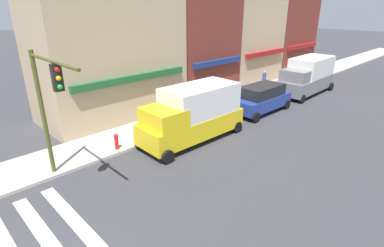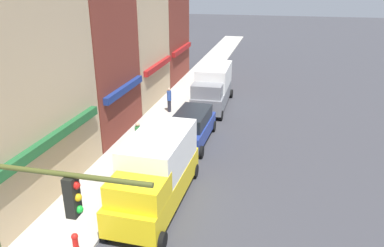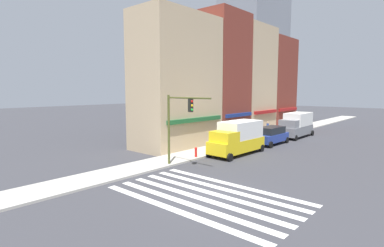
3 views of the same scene
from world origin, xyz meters
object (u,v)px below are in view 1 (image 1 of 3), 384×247
Objects in this scene: traffic_signal at (48,98)px; box_truck_yellow at (193,113)px; pedestrian_green_top at (212,97)px; fire_hydrant at (116,141)px; box_truck_grey at (307,75)px; pedestrian_blue_shirt at (264,80)px; suv_blue at (261,98)px.

traffic_signal is 0.88× the size of box_truck_yellow.
pedestrian_green_top is 8.25m from fire_hydrant.
box_truck_yellow reaches higher than pedestrian_green_top.
traffic_signal is at bearing -162.77° from fire_hydrant.
box_truck_yellow is at bearing 50.52° from pedestrian_green_top.
traffic_signal is 0.88× the size of box_truck_grey.
fire_hydrant is (-15.09, -1.04, -0.46)m from pedestrian_blue_shirt.
box_truck_grey is at bearing -5.59° from fire_hydrant.
box_truck_grey reaches higher than fire_hydrant.
pedestrian_green_top is at bearing 31.27° from box_truck_yellow.
box_truck_yellow is 1.32× the size of suv_blue.
pedestrian_blue_shirt and pedestrian_green_top have the same top height.
box_truck_grey is at bearing -174.32° from pedestrian_green_top.
box_truck_yellow and box_truck_grey have the same top height.
pedestrian_green_top is (4.33, 2.48, -0.51)m from box_truck_yellow.
pedestrian_blue_shirt is (4.52, 2.74, 0.04)m from suv_blue.
pedestrian_blue_shirt is at bearing 32.65° from suv_blue.
traffic_signal is 20.72m from box_truck_grey.
traffic_signal is 1.16× the size of suv_blue.
pedestrian_blue_shirt reaches higher than fire_hydrant.
box_truck_yellow reaches higher than suv_blue.
box_truck_yellow is (7.09, -0.70, -2.20)m from traffic_signal.
pedestrian_blue_shirt is 2.10× the size of fire_hydrant.
suv_blue reaches higher than pedestrian_green_top.
box_truck_grey is at bearing 1.40° from suv_blue.
box_truck_grey is at bearing -1.95° from traffic_signal.
suv_blue is (13.80, -0.70, -2.75)m from traffic_signal.
traffic_signal reaches higher than fire_hydrant.
traffic_signal is at bearing 175.90° from box_truck_yellow.
traffic_signal is at bearing 178.50° from suv_blue.
pedestrian_blue_shirt is at bearing 6.36° from traffic_signal.
box_truck_yellow is at bearing -5.63° from traffic_signal.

